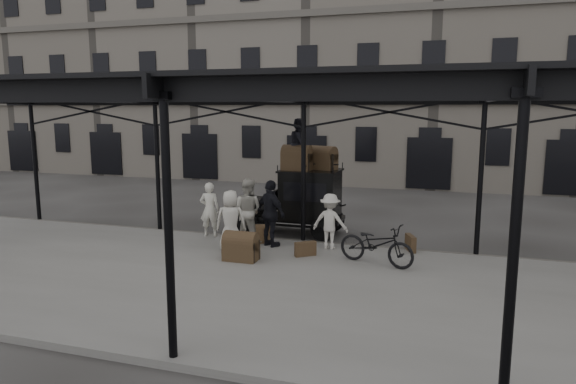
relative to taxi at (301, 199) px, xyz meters
name	(u,v)px	position (x,y,z in m)	size (l,w,h in m)	color
ground	(283,264)	(0.44, -3.32, -1.20)	(120.00, 120.00, 0.00)	#383533
platform	(256,285)	(0.44, -5.32, -1.13)	(28.00, 8.00, 0.15)	slate
canopy	(259,89)	(0.44, -5.04, 3.39)	(22.50, 9.00, 4.74)	black
building_frontage	(379,58)	(0.44, 14.68, 5.80)	(64.00, 8.00, 14.00)	slate
taxi	(301,199)	(0.00, 0.00, 0.00)	(3.65, 1.55, 2.18)	black
porter_left	(210,209)	(-2.52, -1.68, -0.19)	(0.63, 0.41, 1.73)	silver
porter_midleft	(248,211)	(-1.08, -2.04, -0.08)	(0.95, 0.74, 1.95)	beige
porter_centre	(231,221)	(-1.20, -3.03, -0.18)	(0.85, 0.55, 1.74)	beige
porter_official	(271,213)	(-0.28, -2.24, -0.07)	(1.15, 0.48, 1.96)	black
porter_right	(330,221)	(1.43, -1.98, -0.25)	(1.04, 0.60, 1.61)	beige
bicycle	(376,244)	(2.91, -3.10, -0.51)	(0.72, 2.06, 1.08)	black
porter_roof	(300,144)	(-0.03, -0.10, 1.81)	(0.81, 0.63, 1.66)	black
steamer_trunk_roof_near	(297,160)	(-0.08, -0.25, 1.32)	(0.92, 0.56, 0.68)	#4E3624
steamer_trunk_roof_far	(323,160)	(0.67, 0.20, 1.30)	(0.87, 0.53, 0.64)	#4E3624
steamer_trunk_platform	(241,248)	(-0.57, -3.80, -0.73)	(0.89, 0.55, 0.66)	#4E3624
wicker_hamper	(260,234)	(-0.76, -1.89, -0.80)	(0.60, 0.45, 0.50)	brown
suitcase_upright	(410,243)	(3.67, -1.52, -0.83)	(0.15, 0.60, 0.45)	#4E3624
suitcase_flat	(305,249)	(0.96, -2.92, -0.85)	(0.60, 0.15, 0.40)	#4E3624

